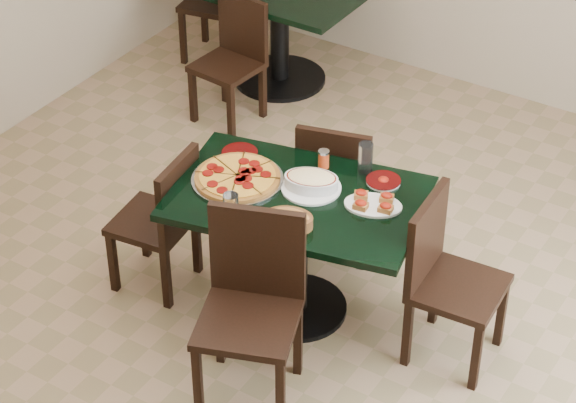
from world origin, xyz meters
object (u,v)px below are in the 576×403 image
Objects in this scene: chair_far at (337,182)px; lasagna_casserole at (311,181)px; main_table at (298,225)px; back_table at (280,13)px; chair_left at (164,216)px; chair_right at (444,272)px; bruschetta_platter at (373,203)px; back_chair_near at (234,53)px; pepperoni_pizza at (237,177)px; bread_basket at (289,219)px; chair_near at (252,296)px.

chair_far is 2.76× the size of lasagna_casserole.
main_table is 1.15× the size of back_table.
chair_far is at bearing 131.86° from chair_left.
chair_right is (0.76, 0.13, -0.07)m from main_table.
bruschetta_platter is at bearing -46.84° from back_table.
main_table is 0.43m from bruschetta_platter.
back_chair_near is 2.24m from bruschetta_platter.
chair_left is at bearing -159.90° from pepperoni_pizza.
chair_near is at bearing -107.57° from bread_basket.
chair_left is 2.49× the size of bruschetta_platter.
chair_near is at bearing 58.15° from chair_left.
lasagna_casserole is (-0.73, -0.05, 0.29)m from chair_right.
bruschetta_platter is (1.07, 0.31, 0.31)m from chair_left.
bread_basket reaches higher than bruschetta_platter.
pepperoni_pizza is at bearing -178.90° from lasagna_casserole.
back_table is at bearing 112.54° from main_table.
main_table is 4.36× the size of lasagna_casserole.
bread_basket reaches higher than pepperoni_pizza.
bread_basket is at bearing -146.04° from bruschetta_platter.
chair_right is (0.83, -0.40, 0.02)m from chair_far.
back_table is 2.98m from chair_near.
bread_basket is at bearing -97.58° from lasagna_casserole.
chair_left is 1.79× the size of pepperoni_pizza.
main_table is at bearing -40.91° from back_chair_near.
chair_far is 0.67m from bruschetta_platter.
chair_left is 0.87m from bread_basket.
back_chair_near is 2.29m from bread_basket.
chair_near is at bearing -48.08° from back_chair_near.
chair_right is 2.85× the size of lasagna_casserole.
chair_far is 1.04× the size of chair_left.
pepperoni_pizza is 1.71× the size of bread_basket.
lasagna_casserole is (0.10, -0.45, 0.31)m from chair_far.
bread_basket is at bearing -80.13° from main_table.
bruschetta_platter is at bearing 88.19° from chair_right.
chair_left is at bearing 98.41° from chair_right.
chair_left is 0.85m from lasagna_casserole.
lasagna_casserole is at bearing 103.34° from chair_left.
back_chair_near is at bearing 106.37° from chair_near.
lasagna_casserole is (0.73, 0.27, 0.33)m from chair_left.
chair_far is 1.05× the size of back_chair_near.
chair_far is at bearing 79.14° from chair_near.
chair_right is 3.28× the size of bread_basket.
lasagna_casserole is (1.42, -1.94, 0.27)m from back_table.
chair_right reaches higher than lasagna_casserole.
chair_left is (-0.71, -0.19, -0.11)m from main_table.
bread_basket is (-0.00, 0.33, 0.24)m from chair_near.
back_chair_near is at bearing 121.44° from main_table.
chair_far reaches higher than back_table.
back_table is at bearing -63.48° from chair_far.
chair_near is (0.10, -0.56, -0.02)m from main_table.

